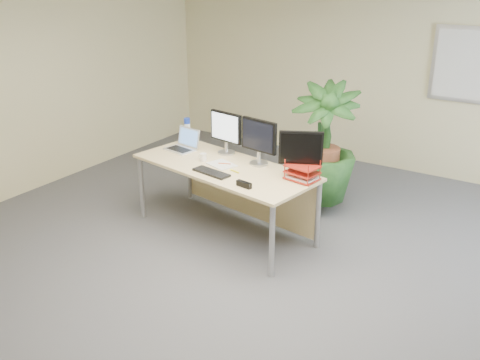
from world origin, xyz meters
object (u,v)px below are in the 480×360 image
Objects in this scene: floor_plant at (323,150)px; desk at (231,177)px; laptop at (184,144)px; monitor_right at (259,139)px; monitor_left at (226,130)px.

desk is at bearing -122.81° from floor_plant.
desk is 5.75× the size of laptop.
floor_plant is 3.09× the size of monitor_right.
monitor_right is (0.48, -0.11, 0.01)m from monitor_left.
floor_plant reaches higher than monitor_right.
floor_plant is 1.59m from laptop.
monitor_right is at bearing 24.67° from desk.
laptop is at bearing -146.69° from floor_plant.
laptop is at bearing -177.99° from monitor_right.
desk is 1.41× the size of floor_plant.
monitor_right reaches higher than monitor_left.
monitor_left is (-0.22, 0.23, 0.43)m from desk.
floor_plant is at bearing 67.07° from monitor_right.
laptop is (-1.33, -0.87, 0.08)m from floor_plant.
floor_plant is at bearing 57.19° from desk.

